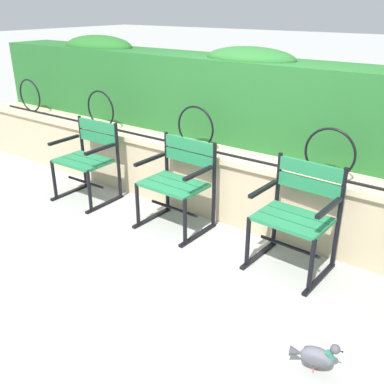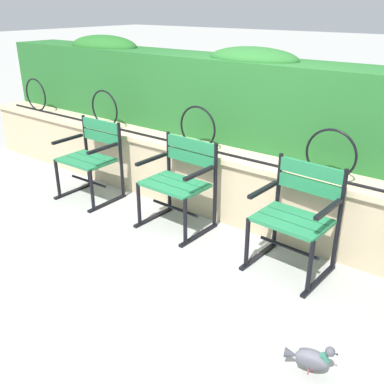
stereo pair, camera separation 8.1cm
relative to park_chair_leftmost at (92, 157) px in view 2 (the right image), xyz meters
The scene contains 8 objects.
ground_plane 1.67m from the park_chair_leftmost, 14.71° to the right, with size 60.00×60.00×0.00m, color #9E9E99.
stone_wall 1.64m from the park_chair_leftmost, 17.53° to the left, with size 7.71×0.41×0.66m.
iron_arch_fence 1.31m from the park_chair_leftmost, 19.36° to the left, with size 7.16×0.02×0.42m.
hedge_row 1.92m from the park_chair_leftmost, 32.45° to the left, with size 7.56×0.60×0.95m.
park_chair_leftmost is the anchor object (origin of this frame).
park_chair_centre_left 1.17m from the park_chair_leftmost, ahead, with size 0.62×0.54×0.83m.
park_chair_centre_right 2.35m from the park_chair_leftmost, ahead, with size 0.61×0.55×0.86m.
pigeon_far_side 3.09m from the park_chair_leftmost, 17.49° to the right, with size 0.29×0.14×0.22m.
Camera 2 is at (1.99, -2.42, 1.97)m, focal length 40.77 mm.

